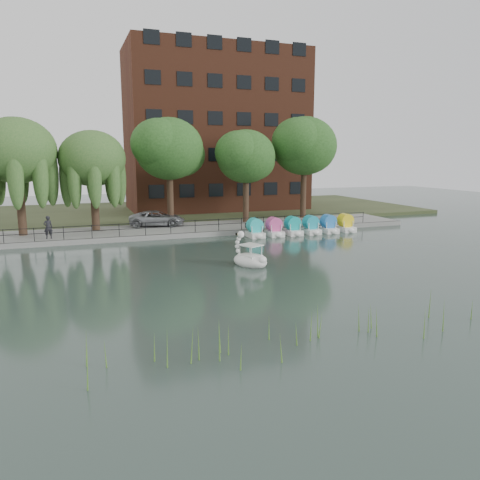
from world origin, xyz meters
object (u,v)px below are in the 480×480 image
minivan (157,217)px  pedestrian (48,226)px  swan_boat (250,258)px  bicycle (253,222)px

minivan → pedestrian: 9.50m
pedestrian → swan_boat: (11.62, -11.55, -0.95)m
minivan → bicycle: size_ratio=3.21×
bicycle → pedestrian: pedestrian is taller
minivan → pedestrian: bearing=126.1°
pedestrian → swan_boat: 16.42m
bicycle → pedestrian: 16.27m
pedestrian → swan_boat: pedestrian is taller
minivan → swan_boat: swan_boat is taller
swan_boat → bicycle: bearing=42.9°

